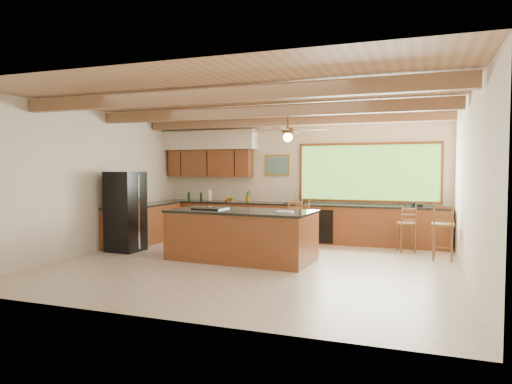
% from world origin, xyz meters
% --- Properties ---
extents(ground, '(7.20, 7.20, 0.00)m').
position_xyz_m(ground, '(0.00, 0.00, 0.00)').
color(ground, beige).
rests_on(ground, ground).
extents(room_shell, '(7.27, 6.54, 3.02)m').
position_xyz_m(room_shell, '(-0.17, 0.65, 2.21)').
color(room_shell, silver).
rests_on(room_shell, ground).
extents(counter_run, '(7.12, 3.10, 1.24)m').
position_xyz_m(counter_run, '(-0.82, 2.52, 0.46)').
color(counter_run, brown).
rests_on(counter_run, ground).
extents(island, '(2.85, 1.48, 0.99)m').
position_xyz_m(island, '(-0.37, 0.31, 0.49)').
color(island, brown).
rests_on(island, ground).
extents(refrigerator, '(0.71, 0.69, 1.70)m').
position_xyz_m(refrigerator, '(-3.05, 0.34, 0.85)').
color(refrigerator, black).
rests_on(refrigerator, ground).
extents(bar_stool_a, '(0.52, 0.52, 1.09)m').
position_xyz_m(bar_stool_a, '(0.10, 2.39, 0.65)').
color(bar_stool_a, brown).
rests_on(bar_stool_a, ground).
extents(bar_stool_b, '(0.48, 0.48, 1.08)m').
position_xyz_m(bar_stool_b, '(0.55, 1.77, 0.64)').
color(bar_stool_b, brown).
rests_on(bar_stool_b, ground).
extents(bar_stool_c, '(0.45, 0.45, 1.01)m').
position_xyz_m(bar_stool_c, '(2.61, 2.22, 0.60)').
color(bar_stool_c, brown).
rests_on(bar_stool_c, ground).
extents(bar_stool_d, '(0.43, 0.43, 1.14)m').
position_xyz_m(bar_stool_d, '(3.30, 1.54, 0.68)').
color(bar_stool_d, brown).
rests_on(bar_stool_d, ground).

